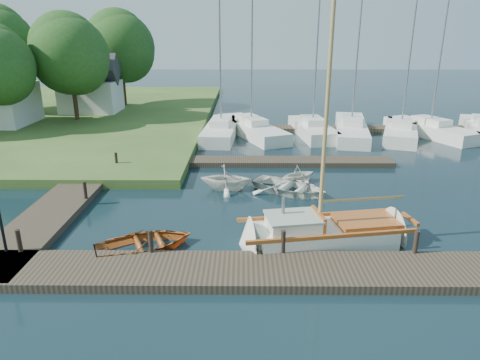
{
  "coord_description": "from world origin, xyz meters",
  "views": [
    {
      "loc": [
        0.13,
        -18.05,
        7.35
      ],
      "look_at": [
        0.0,
        0.0,
        1.2
      ],
      "focal_mm": 32.0,
      "sensor_mm": 36.0,
      "label": 1
    }
  ],
  "objects_px": {
    "mooring_post_5": "(116,159)",
    "tender_d": "(299,173)",
    "tree_3": "(70,55)",
    "marina_boat_4": "(401,130)",
    "house_c": "(91,89)",
    "marina_boat_3": "(351,127)",
    "tender_b": "(227,176)",
    "mooring_post_1": "(151,241)",
    "mooring_post_2": "(283,242)",
    "marina_boat_0": "(221,129)",
    "tender_c": "(290,185)",
    "tree_7": "(121,47)",
    "mooring_post_3": "(416,242)",
    "marina_boat_5": "(430,128)",
    "dinghy": "(145,240)",
    "marina_boat_1": "(251,127)",
    "mooring_post_0": "(19,241)",
    "sailboat": "(328,235)",
    "mooring_post_4": "(85,190)",
    "marina_boat_2": "(313,128)"
  },
  "relations": [
    {
      "from": "mooring_post_2",
      "to": "tree_3",
      "type": "bearing_deg",
      "value": 123.92
    },
    {
      "from": "dinghy",
      "to": "tree_7",
      "type": "xyz_separation_m",
      "value": [
        -8.61,
        30.33,
        5.85
      ]
    },
    {
      "from": "tender_c",
      "to": "tree_7",
      "type": "distance_m",
      "value": 28.91
    },
    {
      "from": "mooring_post_3",
      "to": "marina_boat_5",
      "type": "relative_size",
      "value": 0.07
    },
    {
      "from": "mooring_post_5",
      "to": "tree_3",
      "type": "xyz_separation_m",
      "value": [
        -7.0,
        13.05,
        5.11
      ]
    },
    {
      "from": "marina_boat_5",
      "to": "marina_boat_4",
      "type": "bearing_deg",
      "value": 81.51
    },
    {
      "from": "dinghy",
      "to": "tender_d",
      "type": "relative_size",
      "value": 1.73
    },
    {
      "from": "tender_c",
      "to": "marina_boat_1",
      "type": "relative_size",
      "value": 0.39
    },
    {
      "from": "mooring_post_3",
      "to": "tender_b",
      "type": "height_order",
      "value": "tender_b"
    },
    {
      "from": "marina_boat_0",
      "to": "tender_b",
      "type": "bearing_deg",
      "value": -172.02
    },
    {
      "from": "tree_7",
      "to": "marina_boat_0",
      "type": "bearing_deg",
      "value": -49.4
    },
    {
      "from": "marina_boat_1",
      "to": "marina_boat_5",
      "type": "xyz_separation_m",
      "value": [
        13.65,
        -0.32,
        0.02
      ]
    },
    {
      "from": "mooring_post_2",
      "to": "dinghy",
      "type": "height_order",
      "value": "mooring_post_2"
    },
    {
      "from": "dinghy",
      "to": "tree_7",
      "type": "height_order",
      "value": "tree_7"
    },
    {
      "from": "mooring_post_4",
      "to": "marina_boat_0",
      "type": "xyz_separation_m",
      "value": [
        5.47,
        13.83,
        -0.14
      ]
    },
    {
      "from": "mooring_post_1",
      "to": "tree_7",
      "type": "relative_size",
      "value": 0.09
    },
    {
      "from": "mooring_post_2",
      "to": "tree_7",
      "type": "bearing_deg",
      "value": 113.5
    },
    {
      "from": "mooring_post_3",
      "to": "marina_boat_3",
      "type": "height_order",
      "value": "marina_boat_3"
    },
    {
      "from": "sailboat",
      "to": "tender_d",
      "type": "height_order",
      "value": "sailboat"
    },
    {
      "from": "mooring_post_0",
      "to": "tender_c",
      "type": "distance_m",
      "value": 11.95
    },
    {
      "from": "marina_boat_4",
      "to": "house_c",
      "type": "height_order",
      "value": "marina_boat_4"
    },
    {
      "from": "mooring_post_5",
      "to": "tender_c",
      "type": "distance_m",
      "value": 9.99
    },
    {
      "from": "mooring_post_0",
      "to": "marina_boat_5",
      "type": "bearing_deg",
      "value": 41.16
    },
    {
      "from": "mooring_post_5",
      "to": "tender_d",
      "type": "xyz_separation_m",
      "value": [
        10.06,
        -1.81,
        -0.17
      ]
    },
    {
      "from": "marina_boat_1",
      "to": "house_c",
      "type": "distance_m",
      "value": 16.69
    },
    {
      "from": "marina_boat_2",
      "to": "dinghy",
      "type": "bearing_deg",
      "value": 147.95
    },
    {
      "from": "mooring_post_1",
      "to": "tender_b",
      "type": "relative_size",
      "value": 0.31
    },
    {
      "from": "marina_boat_3",
      "to": "tree_7",
      "type": "height_order",
      "value": "marina_boat_3"
    },
    {
      "from": "mooring_post_0",
      "to": "marina_boat_5",
      "type": "distance_m",
      "value": 29.09
    },
    {
      "from": "tender_d",
      "to": "marina_boat_0",
      "type": "relative_size",
      "value": 0.21
    },
    {
      "from": "mooring_post_2",
      "to": "dinghy",
      "type": "relative_size",
      "value": 0.23
    },
    {
      "from": "tender_b",
      "to": "marina_boat_3",
      "type": "xyz_separation_m",
      "value": [
        9.14,
        12.43,
        -0.11
      ]
    },
    {
      "from": "marina_boat_0",
      "to": "marina_boat_5",
      "type": "height_order",
      "value": "marina_boat_5"
    },
    {
      "from": "mooring_post_1",
      "to": "tender_d",
      "type": "xyz_separation_m",
      "value": [
        6.06,
        8.19,
        -0.17
      ]
    },
    {
      "from": "mooring_post_5",
      "to": "marina_boat_3",
      "type": "bearing_deg",
      "value": 31.46
    },
    {
      "from": "tree_3",
      "to": "tender_c",
      "type": "bearing_deg",
      "value": -44.95
    },
    {
      "from": "tender_c",
      "to": "tender_d",
      "type": "relative_size",
      "value": 1.91
    },
    {
      "from": "tree_3",
      "to": "tree_7",
      "type": "height_order",
      "value": "tree_7"
    },
    {
      "from": "house_c",
      "to": "tender_d",
      "type": "bearing_deg",
      "value": -47.8
    },
    {
      "from": "marina_boat_1",
      "to": "marina_boat_4",
      "type": "distance_m",
      "value": 11.23
    },
    {
      "from": "tender_b",
      "to": "mooring_post_5",
      "type": "bearing_deg",
      "value": 70.58
    },
    {
      "from": "house_c",
      "to": "tree_7",
      "type": "bearing_deg",
      "value": 63.69
    },
    {
      "from": "marina_boat_2",
      "to": "tree_3",
      "type": "bearing_deg",
      "value": 72.32
    },
    {
      "from": "mooring_post_4",
      "to": "house_c",
      "type": "distance_m",
      "value": 23.16
    },
    {
      "from": "mooring_post_3",
      "to": "tender_b",
      "type": "bearing_deg",
      "value": 133.51
    },
    {
      "from": "mooring_post_4",
      "to": "mooring_post_5",
      "type": "distance_m",
      "value": 5.0
    },
    {
      "from": "mooring_post_2",
      "to": "marina_boat_0",
      "type": "bearing_deg",
      "value": 99.14
    },
    {
      "from": "tender_d",
      "to": "mooring_post_5",
      "type": "bearing_deg",
      "value": 50.43
    },
    {
      "from": "marina_boat_4",
      "to": "tree_7",
      "type": "distance_m",
      "value": 27.62
    },
    {
      "from": "marina_boat_1",
      "to": "tree_7",
      "type": "relative_size",
      "value": 1.04
    }
  ]
}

